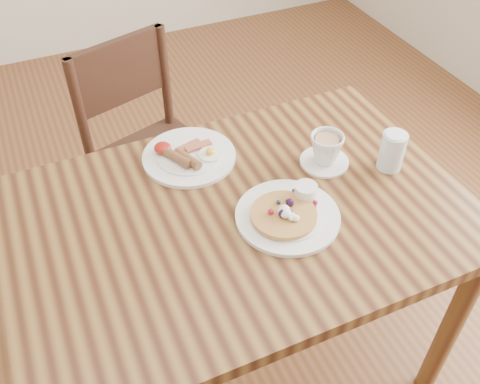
{
  "coord_description": "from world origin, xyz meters",
  "views": [
    {
      "loc": [
        -0.4,
        -0.89,
        1.74
      ],
      "look_at": [
        0.0,
        0.0,
        0.82
      ],
      "focal_mm": 40.0,
      "sensor_mm": 36.0,
      "label": 1
    }
  ],
  "objects_px": {
    "chair_far": "(150,150)",
    "breakfast_plate": "(188,156)",
    "pancake_plate": "(289,213)",
    "teacup_saucer": "(326,150)",
    "dining_table": "(240,237)",
    "water_glass": "(392,151)"
  },
  "relations": [
    {
      "from": "chair_far",
      "to": "breakfast_plate",
      "type": "xyz_separation_m",
      "value": [
        0.02,
        -0.41,
        0.27
      ]
    },
    {
      "from": "pancake_plate",
      "to": "breakfast_plate",
      "type": "relative_size",
      "value": 1.0
    },
    {
      "from": "chair_far",
      "to": "teacup_saucer",
      "type": "bearing_deg",
      "value": 105.16
    },
    {
      "from": "pancake_plate",
      "to": "chair_far",
      "type": "bearing_deg",
      "value": 103.5
    },
    {
      "from": "pancake_plate",
      "to": "breakfast_plate",
      "type": "height_order",
      "value": "pancake_plate"
    },
    {
      "from": "dining_table",
      "to": "water_glass",
      "type": "distance_m",
      "value": 0.49
    },
    {
      "from": "teacup_saucer",
      "to": "dining_table",
      "type": "bearing_deg",
      "value": -164.8
    },
    {
      "from": "pancake_plate",
      "to": "water_glass",
      "type": "xyz_separation_m",
      "value": [
        0.35,
        0.06,
        0.04
      ]
    },
    {
      "from": "breakfast_plate",
      "to": "teacup_saucer",
      "type": "bearing_deg",
      "value": -26.78
    },
    {
      "from": "dining_table",
      "to": "chair_far",
      "type": "xyz_separation_m",
      "value": [
        -0.07,
        0.67,
        -0.16
      ]
    },
    {
      "from": "chair_far",
      "to": "breakfast_plate",
      "type": "relative_size",
      "value": 3.26
    },
    {
      "from": "teacup_saucer",
      "to": "water_glass",
      "type": "xyz_separation_m",
      "value": [
        0.16,
        -0.09,
        0.01
      ]
    },
    {
      "from": "chair_far",
      "to": "water_glass",
      "type": "height_order",
      "value": "chair_far"
    },
    {
      "from": "water_glass",
      "to": "teacup_saucer",
      "type": "bearing_deg",
      "value": 150.63
    },
    {
      "from": "dining_table",
      "to": "teacup_saucer",
      "type": "xyz_separation_m",
      "value": [
        0.3,
        0.08,
        0.14
      ]
    },
    {
      "from": "teacup_saucer",
      "to": "chair_far",
      "type": "bearing_deg",
      "value": 122.45
    },
    {
      "from": "pancake_plate",
      "to": "water_glass",
      "type": "height_order",
      "value": "water_glass"
    },
    {
      "from": "dining_table",
      "to": "breakfast_plate",
      "type": "xyz_separation_m",
      "value": [
        -0.05,
        0.26,
        0.11
      ]
    },
    {
      "from": "teacup_saucer",
      "to": "water_glass",
      "type": "bearing_deg",
      "value": -29.37
    },
    {
      "from": "dining_table",
      "to": "breakfast_plate",
      "type": "distance_m",
      "value": 0.29
    },
    {
      "from": "chair_far",
      "to": "pancake_plate",
      "type": "bearing_deg",
      "value": 86.21
    },
    {
      "from": "dining_table",
      "to": "pancake_plate",
      "type": "distance_m",
      "value": 0.17
    }
  ]
}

